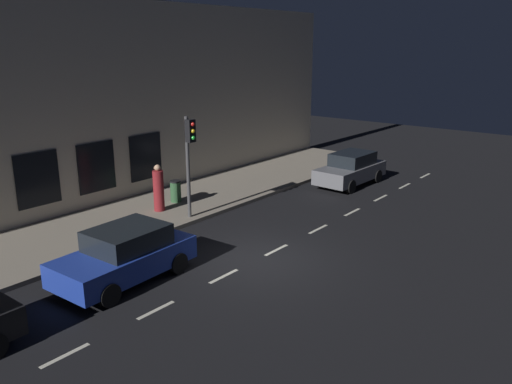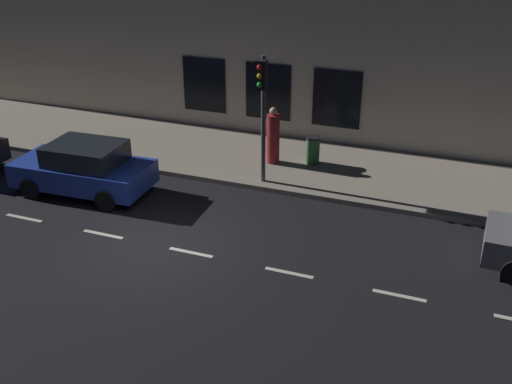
{
  "view_description": "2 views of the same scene",
  "coord_description": "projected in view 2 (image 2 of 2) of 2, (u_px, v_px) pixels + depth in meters",
  "views": [
    {
      "loc": [
        -9.55,
        11.88,
        6.64
      ],
      "look_at": [
        1.87,
        -2.24,
        1.41
      ],
      "focal_mm": 36.18,
      "sensor_mm": 36.0,
      "label": 1
    },
    {
      "loc": [
        -11.58,
        -7.16,
        7.93
      ],
      "look_at": [
        1.7,
        -2.11,
        1.12
      ],
      "focal_mm": 42.23,
      "sensor_mm": 36.0,
      "label": 2
    }
  ],
  "objects": [
    {
      "name": "lane_centre_line",
      "position": [
        191.0,
        252.0,
        15.16
      ],
      "size": [
        0.12,
        27.2,
        0.01
      ],
      "color": "beige",
      "rests_on": "ground"
    },
    {
      "name": "building_facade",
      "position": [
        272.0,
        22.0,
        21.08
      ],
      "size": [
        0.65,
        32.0,
        8.43
      ],
      "color": "beige",
      "rests_on": "ground"
    },
    {
      "name": "trash_bin",
      "position": [
        313.0,
        150.0,
        19.83
      ],
      "size": [
        0.47,
        0.47,
        0.92
      ],
      "color": "#2D5633",
      "rests_on": "sidewalk"
    },
    {
      "name": "traffic_light",
      "position": [
        262.0,
        98.0,
        17.49
      ],
      "size": [
        0.49,
        0.32,
        3.91
      ],
      "color": "#424244",
      "rests_on": "sidewalk"
    },
    {
      "name": "sidewalk",
      "position": [
        246.0,
        157.0,
        20.72
      ],
      "size": [
        4.5,
        32.0,
        0.15
      ],
      "color": "gray",
      "rests_on": "ground"
    },
    {
      "name": "parked_car_3",
      "position": [
        84.0,
        168.0,
        18.01
      ],
      "size": [
        2.12,
        4.17,
        1.58
      ],
      "rotation": [
        0.0,
        0.0,
        0.05
      ],
      "color": "#1E389E",
      "rests_on": "ground"
    },
    {
      "name": "ground_plane",
      "position": [
        156.0,
        245.0,
        15.48
      ],
      "size": [
        60.0,
        60.0,
        0.0
      ],
      "primitive_type": "plane",
      "color": "black"
    },
    {
      "name": "pedestrian_0",
      "position": [
        273.0,
        137.0,
        19.72
      ],
      "size": [
        0.59,
        0.59,
        1.9
      ],
      "rotation": [
        0.0,
        0.0,
        5.72
      ],
      "color": "maroon",
      "rests_on": "sidewalk"
    }
  ]
}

